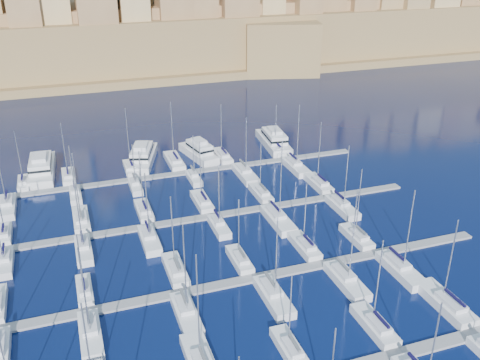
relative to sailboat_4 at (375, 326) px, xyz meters
name	(u,v)px	position (x,y,z in m)	size (l,w,h in m)	color
ground	(228,243)	(-12.10, 28.60, -0.75)	(600.00, 600.00, 0.00)	black
pontoon_mid_near	(251,279)	(-12.10, 16.60, -0.55)	(84.00, 2.00, 0.40)	slate
pontoon_mid_far	(212,216)	(-12.10, 38.60, -0.55)	(84.00, 2.00, 0.40)	slate
pontoon_far	(185,173)	(-12.10, 60.60, -0.55)	(84.00, 2.00, 0.40)	slate
sailboat_3	(290,349)	(-12.92, -0.40, -0.03)	(2.46, 8.21, 12.01)	silver
sailboat_4	(375,326)	(0.00, 0.00, 0.00)	(2.71, 9.02, 14.32)	silver
sailboat_5	(446,303)	(12.41, 0.85, 0.02)	(3.22, 10.75, 14.59)	silver
sailboat_13	(85,291)	(-37.18, 21.28, -0.04)	(2.27, 7.55, 10.63)	silver
sailboat_14	(176,270)	(-22.98, 22.10, 0.00)	(2.77, 9.23, 13.96)	silver
sailboat_15	(240,260)	(-12.25, 21.57, -0.03)	(2.45, 8.16, 11.96)	silver
sailboat_16	(305,246)	(-0.26, 21.91, -0.02)	(2.65, 8.85, 12.75)	silver
sailboat_17	(357,237)	(9.88, 21.74, -0.01)	(2.55, 8.50, 13.97)	silver
sailboat_19	(90,334)	(-37.19, 10.98, 0.01)	(2.84, 9.48, 15.06)	silver
sailboat_20	(186,314)	(-23.95, 10.96, 0.02)	(2.85, 9.51, 15.80)	silver
sailboat_21	(273,296)	(-10.71, 10.68, 0.01)	(3.03, 10.10, 14.64)	silver
sailboat_22	(346,280)	(1.53, 10.65, 0.03)	(3.04, 10.15, 16.63)	silver
sailboat_23	(400,269)	(11.29, 10.51, 0.02)	(3.13, 10.44, 15.45)	silver
sailboat_24	(5,235)	(-49.44, 43.18, -0.03)	(2.20, 7.35, 11.73)	silver
sailboat_25	(81,220)	(-36.11, 44.26, 0.00)	(2.86, 9.55, 14.37)	silver
sailboat_26	(144,211)	(-24.26, 43.94, -0.01)	(2.67, 8.91, 13.33)	silver
sailboat_27	(202,202)	(-12.49, 44.11, 0.00)	(2.77, 9.25, 13.72)	silver
sailboat_28	(261,194)	(0.11, 43.77, -0.02)	(2.57, 8.56, 12.86)	silver
sailboat_29	(319,184)	(13.62, 44.22, 0.01)	(2.84, 9.48, 14.81)	silver
sailboat_30	(5,262)	(-49.00, 33.46, -0.02)	(2.55, 8.50, 12.72)	silver
sailboat_31	(84,250)	(-36.47, 33.25, 0.00)	(2.68, 8.92, 14.55)	silver
sailboat_32	(149,239)	(-25.22, 32.96, 0.00)	(2.86, 9.53, 14.09)	silver
sailboat_33	(219,226)	(-12.20, 33.62, -0.01)	(2.45, 8.17, 13.30)	silver
sailboat_34	(278,219)	(-0.89, 32.27, 0.04)	(3.27, 10.92, 17.14)	silver
sailboat_35	(342,207)	(13.08, 32.90, 0.00)	(2.89, 9.64, 14.22)	silver
sailboat_36	(23,183)	(-46.80, 65.36, -0.02)	(2.31, 7.72, 12.86)	silver
sailboat_37	(68,177)	(-37.44, 65.78, -0.01)	(2.57, 8.58, 13.44)	silver
sailboat_38	(131,168)	(-23.53, 65.88, 0.01)	(2.63, 8.77, 15.26)	silver
sailboat_39	(174,161)	(-13.10, 66.83, 0.02)	(3.22, 10.72, 15.42)	silver
sailboat_40	(222,156)	(-1.35, 66.17, 0.00)	(2.81, 9.38, 13.94)	silver
sailboat_41	(276,150)	(12.56, 65.67, -0.02)	(2.51, 8.36, 12.61)	silver
sailboat_42	(8,206)	(-49.54, 54.71, 0.02)	(3.01, 10.04, 16.31)	silver
sailboat_43	(75,195)	(-36.47, 55.93, -0.03)	(2.26, 7.54, 12.00)	silver
sailboat_44	(135,186)	(-24.08, 55.98, -0.04)	(2.23, 7.45, 10.76)	silver
sailboat_45	(194,178)	(-11.12, 56.02, -0.04)	(2.20, 7.35, 11.11)	silver
sailboat_46	(245,174)	(0.34, 54.41, 0.02)	(3.19, 10.63, 14.51)	silver
sailboat_47	(295,166)	(12.81, 54.50, 0.03)	(3.14, 10.45, 16.06)	silver
motor_yacht_a	(41,168)	(-42.94, 70.73, 0.98)	(6.34, 18.23, 5.25)	silver
motor_yacht_b	(142,156)	(-20.07, 70.20, 0.98)	(9.98, 17.57, 5.25)	silver
motor_yacht_c	(199,151)	(-6.50, 68.84, 0.98)	(6.98, 14.57, 5.25)	silver
motor_yacht_d	(274,140)	(13.79, 70.18, 0.98)	(6.59, 17.21, 5.25)	silver
fortified_city	(112,28)	(-12.29, 183.86, 13.99)	(460.00, 108.95, 59.52)	brown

